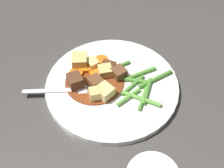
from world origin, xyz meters
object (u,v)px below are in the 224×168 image
(meat_chunk_1, at_px, (96,83))
(carrot_slice_5, at_px, (102,61))
(meat_chunk_0, at_px, (119,73))
(meat_chunk_3, at_px, (108,67))
(potato_chunk_2, at_px, (105,71))
(potato_chunk_0, at_px, (80,61))
(potato_chunk_4, at_px, (96,94))
(carrot_slice_4, at_px, (86,67))
(potato_chunk_3, at_px, (105,92))
(dinner_plate, at_px, (112,86))
(carrot_slice_2, at_px, (102,66))
(meat_chunk_2, at_px, (75,81))
(carrot_slice_3, at_px, (101,89))
(carrot_slice_1, at_px, (95,72))
(carrot_slice_0, at_px, (76,73))
(potato_chunk_1, at_px, (92,63))
(fork, at_px, (68,90))

(meat_chunk_1, bearing_deg, carrot_slice_5, -90.34)
(meat_chunk_0, bearing_deg, meat_chunk_3, -32.02)
(potato_chunk_2, xyz_separation_m, meat_chunk_0, (-0.03, 0.00, 0.00))
(carrot_slice_5, height_order, potato_chunk_0, potato_chunk_0)
(carrot_slice_5, height_order, potato_chunk_4, potato_chunk_4)
(carrot_slice_4, height_order, potato_chunk_3, potato_chunk_3)
(carrot_slice_5, xyz_separation_m, potato_chunk_3, (-0.02, 0.09, 0.01))
(dinner_plate, distance_m, potato_chunk_3, 0.04)
(carrot_slice_2, distance_m, meat_chunk_2, 0.07)
(carrot_slice_3, bearing_deg, potato_chunk_2, -92.98)
(carrot_slice_1, bearing_deg, carrot_slice_0, 12.64)
(dinner_plate, height_order, carrot_slice_3, carrot_slice_3)
(carrot_slice_1, bearing_deg, potato_chunk_0, -26.20)
(potato_chunk_1, relative_size, potato_chunk_3, 0.86)
(carrot_slice_4, bearing_deg, carrot_slice_5, -143.94)
(carrot_slice_0, bearing_deg, potato_chunk_0, -94.26)
(carrot_slice_1, distance_m, meat_chunk_0, 0.05)
(potato_chunk_4, height_order, meat_chunk_1, same)
(potato_chunk_0, bearing_deg, carrot_slice_1, 153.80)
(carrot_slice_5, distance_m, potato_chunk_2, 0.04)
(carrot_slice_0, xyz_separation_m, carrot_slice_1, (-0.04, -0.01, -0.00))
(carrot_slice_3, bearing_deg, potato_chunk_3, 133.50)
(potato_chunk_2, relative_size, meat_chunk_2, 0.90)
(carrot_slice_2, xyz_separation_m, meat_chunk_0, (-0.04, 0.02, 0.01))
(carrot_slice_1, height_order, carrot_slice_5, carrot_slice_5)
(potato_chunk_2, height_order, meat_chunk_1, meat_chunk_1)
(carrot_slice_2, xyz_separation_m, potato_chunk_2, (-0.01, 0.02, 0.01))
(carrot_slice_0, bearing_deg, carrot_slice_5, -137.59)
(carrot_slice_0, bearing_deg, potato_chunk_1, -135.53)
(carrot_slice_2, bearing_deg, carrot_slice_1, 56.65)
(potato_chunk_3, bearing_deg, potato_chunk_4, 28.21)
(potato_chunk_3, relative_size, meat_chunk_0, 1.16)
(potato_chunk_4, height_order, meat_chunk_2, meat_chunk_2)
(carrot_slice_5, xyz_separation_m, meat_chunk_3, (-0.02, 0.02, 0.00))
(carrot_slice_1, bearing_deg, potato_chunk_3, 117.29)
(meat_chunk_1, height_order, fork, meat_chunk_1)
(dinner_plate, height_order, potato_chunk_4, potato_chunk_4)
(dinner_plate, height_order, carrot_slice_2, carrot_slice_2)
(carrot_slice_1, xyz_separation_m, meat_chunk_3, (-0.03, -0.01, 0.00))
(potato_chunk_4, bearing_deg, potato_chunk_2, -97.32)
(potato_chunk_3, relative_size, meat_chunk_2, 1.00)
(potato_chunk_4, xyz_separation_m, meat_chunk_2, (0.05, -0.03, 0.00))
(carrot_slice_0, xyz_separation_m, potato_chunk_4, (-0.05, 0.06, 0.01))
(carrot_slice_2, relative_size, meat_chunk_3, 0.87)
(dinner_plate, xyz_separation_m, carrot_slice_2, (0.03, -0.04, 0.01))
(dinner_plate, bearing_deg, fork, 19.88)
(potato_chunk_2, bearing_deg, potato_chunk_3, 97.87)
(carrot_slice_1, relative_size, potato_chunk_4, 1.11)
(meat_chunk_3, relative_size, fork, 0.17)
(carrot_slice_2, height_order, potato_chunk_4, potato_chunk_4)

